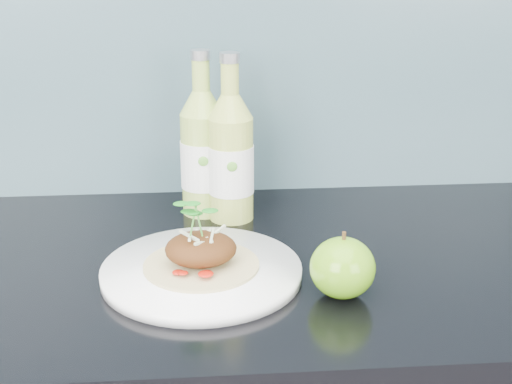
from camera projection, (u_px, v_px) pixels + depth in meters
dinner_plate at (202, 272)px, 0.98m from camera, size 0.34×0.34×0.02m
pork_taco at (201, 247)px, 0.96m from camera, size 0.16×0.16×0.10m
green_apple at (343, 268)px, 0.92m from camera, size 0.10×0.10×0.09m
cider_bottle_left at (203, 153)px, 1.17m from camera, size 0.10×0.10×0.27m
cider_bottle_right at (231, 158)px, 1.15m from camera, size 0.09×0.09×0.27m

